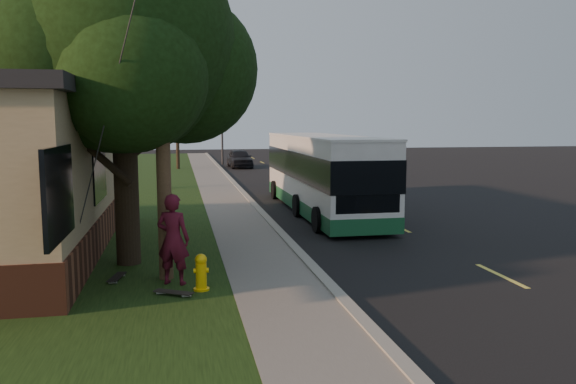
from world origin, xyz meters
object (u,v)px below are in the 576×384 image
object	(u,v)px
bare_tree_near	(168,147)
traffic_signal	(222,125)
fire_hydrant	(201,272)
transit_bus	(322,171)
skateboarder	(173,239)
skateboard_spare	(174,292)
utility_pole	(160,62)
leafy_tree	(123,45)
bare_tree_far	(178,142)
distant_car	(240,158)
skateboard_main	(117,277)

from	to	relation	value
bare_tree_near	traffic_signal	bearing A→B (deg)	75.96
fire_hydrant	bare_tree_near	xyz separation A→B (m)	(-0.90, 18.00, 1.72)
fire_hydrant	transit_bus	size ratio (longest dim) A/B	0.07
skateboarder	skateboard_spare	distance (m)	1.19
traffic_signal	transit_bus	world-z (taller)	traffic_signal
skateboarder	skateboard_spare	xyz separation A→B (m)	(-0.01, -0.79, -0.89)
transit_bus	fire_hydrant	bearing A→B (deg)	-117.45
utility_pole	leafy_tree	xyz separation A→B (m)	(-0.87, 1.66, 0.54)
leafy_tree	bare_tree_far	world-z (taller)	leafy_tree
traffic_signal	distant_car	world-z (taller)	traffic_signal
skateboarder	utility_pole	bearing A→B (deg)	-47.93
fire_hydrant	utility_pole	world-z (taller)	utility_pole
fire_hydrant	utility_pole	xyz separation A→B (m)	(-0.71, 0.99, 4.20)
utility_pole	transit_bus	bearing A→B (deg)	56.43
skateboard_main	traffic_signal	bearing A→B (deg)	81.64
traffic_signal	distant_car	bearing A→B (deg)	-69.56
traffic_signal	fire_hydrant	bearing A→B (deg)	-95.21
utility_pole	traffic_signal	distance (m)	33.26
fire_hydrant	bare_tree_far	distance (m)	30.04
transit_bus	distant_car	distance (m)	21.71
fire_hydrant	traffic_signal	size ratio (longest dim) A/B	0.13
leafy_tree	skateboard_spare	xyz separation A→B (m)	(1.03, -2.90, -5.04)
utility_pole	skateboard_spare	xyz separation A→B (m)	(0.16, -1.24, -4.50)
transit_bus	skateboarder	size ratio (longest dim) A/B	5.68
bare_tree_near	traffic_signal	xyz separation A→B (m)	(4.00, 16.00, 1.01)
traffic_signal	skateboard_spare	size ratio (longest dim) A/B	6.90
bare_tree_near	skateboard_spare	bearing A→B (deg)	-88.88
bare_tree_near	skateboarder	xyz separation A→B (m)	(0.37, -17.46, -1.14)
skateboarder	skateboard_spare	bearing A→B (deg)	110.87
bare_tree_far	skateboard_spare	size ratio (longest dim) A/B	5.06
leafy_tree	skateboard_spare	distance (m)	5.90
bare_tree_near	bare_tree_far	xyz separation A→B (m)	(0.50, 12.00, -0.15)
skateboard_main	skateboard_spare	xyz separation A→B (m)	(1.19, -1.33, 0.00)
bare_tree_far	distant_car	bearing A→B (deg)	14.17
leafy_tree	distant_car	size ratio (longest dim) A/B	1.92
distant_car	fire_hydrant	bearing A→B (deg)	-99.53
skateboard_spare	transit_bus	bearing A→B (deg)	60.66
leafy_tree	bare_tree_near	bearing A→B (deg)	87.50
leafy_tree	bare_tree_far	size ratio (longest dim) A/B	1.94
leafy_tree	bare_tree_far	distance (m)	27.56
bare_tree_near	skateboarder	distance (m)	17.50
leafy_tree	bare_tree_near	distance (m)	15.66
skateboard_main	utility_pole	bearing A→B (deg)	-5.20
traffic_signal	skateboard_main	bearing A→B (deg)	-98.36
leafy_tree	transit_bus	bearing A→B (deg)	46.42
utility_pole	bare_tree_far	world-z (taller)	utility_pole
fire_hydrant	utility_pole	bearing A→B (deg)	125.38
fire_hydrant	transit_bus	distance (m)	10.73
fire_hydrant	transit_bus	bearing A→B (deg)	62.55
utility_pole	traffic_signal	bearing A→B (deg)	83.42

